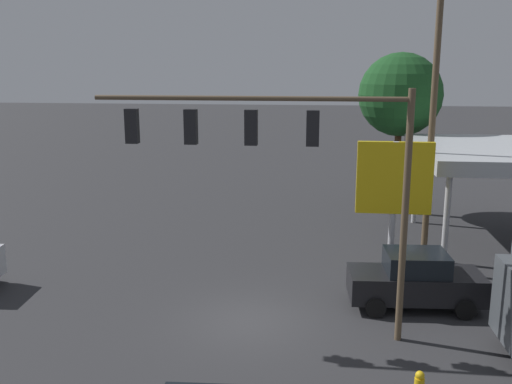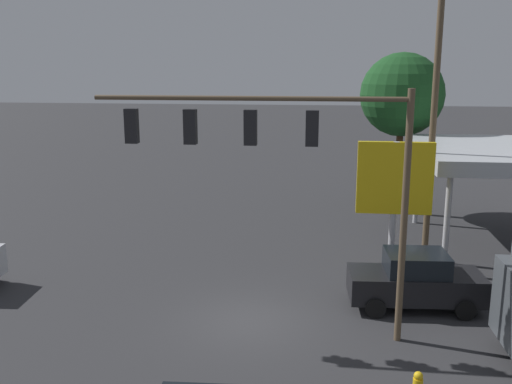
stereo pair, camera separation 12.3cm
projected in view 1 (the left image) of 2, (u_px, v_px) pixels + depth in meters
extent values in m
plane|color=#2D2D30|center=(249.00, 321.00, 18.25)|extent=(200.00, 200.00, 0.00)
cylinder|color=brown|center=(405.00, 220.00, 16.21)|extent=(0.20, 0.20, 7.39)
cylinder|color=brown|center=(249.00, 98.00, 15.96)|extent=(8.93, 0.14, 0.14)
cube|color=black|center=(313.00, 128.00, 15.94)|extent=(0.36, 0.28, 1.00)
sphere|color=#FF4141|center=(313.00, 117.00, 16.05)|extent=(0.22, 0.22, 0.22)
sphere|color=#392305|center=(313.00, 128.00, 16.12)|extent=(0.22, 0.22, 0.22)
sphere|color=black|center=(313.00, 138.00, 16.18)|extent=(0.22, 0.22, 0.22)
cube|color=black|center=(251.00, 128.00, 16.13)|extent=(0.36, 0.28, 1.00)
sphere|color=#FF4141|center=(252.00, 116.00, 16.24)|extent=(0.22, 0.22, 0.22)
sphere|color=#392305|center=(252.00, 127.00, 16.31)|extent=(0.22, 0.22, 0.22)
sphere|color=black|center=(252.00, 137.00, 16.37)|extent=(0.22, 0.22, 0.22)
cube|color=black|center=(191.00, 127.00, 16.32)|extent=(0.36, 0.28, 1.00)
sphere|color=#FF4141|center=(192.00, 116.00, 16.44)|extent=(0.22, 0.22, 0.22)
sphere|color=#392305|center=(192.00, 126.00, 16.50)|extent=(0.22, 0.22, 0.22)
sphere|color=black|center=(193.00, 136.00, 16.57)|extent=(0.22, 0.22, 0.22)
cube|color=black|center=(132.00, 126.00, 16.52)|extent=(0.36, 0.28, 1.00)
sphere|color=#FF4141|center=(134.00, 115.00, 16.63)|extent=(0.22, 0.22, 0.22)
sphere|color=#392305|center=(134.00, 125.00, 16.70)|extent=(0.22, 0.22, 0.22)
sphere|color=black|center=(135.00, 136.00, 16.76)|extent=(0.22, 0.22, 0.22)
cylinder|color=brown|center=(433.00, 117.00, 22.54)|extent=(0.26, 0.26, 11.94)
cube|color=red|center=(492.00, 141.00, 28.86)|extent=(8.64, 0.06, 0.36)
cylinder|color=#B7B7BC|center=(416.00, 185.00, 29.17)|extent=(0.24, 0.24, 3.95)
cylinder|color=#B7B7BC|center=(446.00, 225.00, 21.97)|extent=(0.24, 0.24, 3.95)
cylinder|color=#B7B7BC|center=(393.00, 214.00, 20.95)|extent=(0.24, 0.24, 5.32)
cube|color=yellow|center=(394.00, 178.00, 20.66)|extent=(2.72, 0.24, 2.64)
cube|color=black|center=(394.00, 177.00, 20.78)|extent=(1.90, 0.04, 0.92)
cube|color=black|center=(415.00, 285.00, 19.15)|extent=(4.51, 2.08, 0.90)
cube|color=black|center=(416.00, 262.00, 18.97)|extent=(2.10, 1.78, 0.70)
cylinder|color=black|center=(376.00, 308.00, 18.42)|extent=(0.67, 0.26, 0.66)
cylinder|color=black|center=(368.00, 286.00, 20.21)|extent=(0.67, 0.26, 0.66)
cylinder|color=black|center=(465.00, 310.00, 18.28)|extent=(0.67, 0.26, 0.66)
cylinder|color=black|center=(449.00, 288.00, 20.07)|extent=(0.67, 0.26, 0.66)
cylinder|color=#4C331E|center=(396.00, 169.00, 31.17)|extent=(0.36, 0.36, 4.90)
sphere|color=#19471E|center=(400.00, 95.00, 30.30)|extent=(4.43, 4.43, 4.43)
sphere|color=gold|center=(420.00, 375.00, 13.59)|extent=(0.22, 0.22, 0.22)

